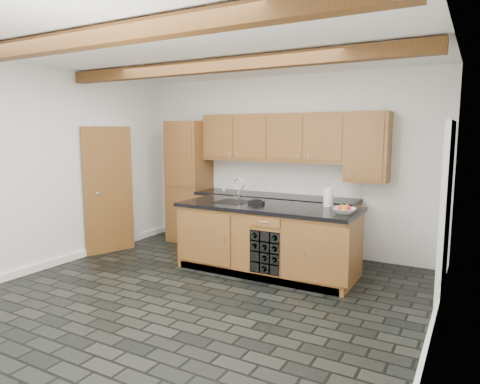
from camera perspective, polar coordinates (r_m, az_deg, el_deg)
The scene contains 10 objects.
ground at distance 5.13m, azimuth -6.00°, elevation -13.91°, with size 5.00×5.00×0.00m, color black.
room_shell at distance 5.27m, azimuth -3.67°, elevation 3.78°, with size 5.01×5.00×5.00m.
back_cabinetry at distance 6.94m, azimuth 2.01°, elevation 0.25°, with size 3.65×0.62×2.20m.
island at distance 5.90m, azimuth 3.65°, elevation -6.23°, with size 2.48×0.96×0.93m.
faucet at distance 6.10m, azimuth -0.83°, elevation -0.96°, with size 0.45×0.40×0.34m.
kitchen_scale at distance 5.89m, azimuth 2.22°, elevation -1.32°, with size 0.22×0.14×0.06m.
fruit_bowl at distance 5.34m, azimuth 13.72°, elevation -2.45°, with size 0.28×0.28×0.07m, color beige.
fruit_cluster at distance 5.34m, azimuth 13.74°, elevation -2.06°, with size 0.16×0.17×0.07m.
paper_towel at distance 5.82m, azimuth 11.71°, elevation -0.66°, with size 0.13×0.13×0.25m, color white.
mug at distance 7.20m, azimuth -2.15°, elevation 0.44°, with size 0.09×0.09×0.08m, color white.
Camera 1 is at (2.77, -3.88, 1.90)m, focal length 32.00 mm.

